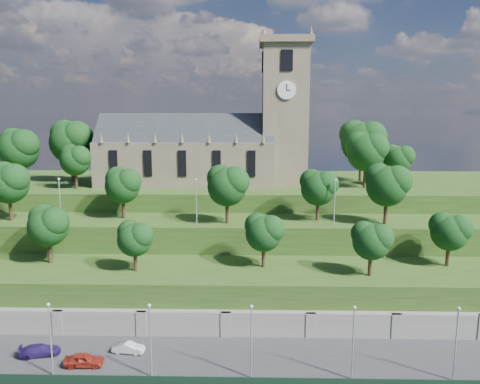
{
  "coord_description": "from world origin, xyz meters",
  "views": [
    {
      "loc": [
        7.9,
        -40.47,
        28.18
      ],
      "look_at": [
        6.25,
        30.0,
        16.17
      ],
      "focal_mm": 35.0,
      "sensor_mm": 36.0,
      "label": 1
    }
  ],
  "objects_px": {
    "church": "(212,144)",
    "car_left": "(84,360)",
    "car_right": "(40,350)",
    "car_middle": "(129,348)"
  },
  "relations": [
    {
      "from": "church",
      "to": "car_right",
      "type": "distance_m",
      "value": 47.13
    },
    {
      "from": "church",
      "to": "car_middle",
      "type": "height_order",
      "value": "church"
    },
    {
      "from": "car_right",
      "to": "car_left",
      "type": "bearing_deg",
      "value": -124.54
    },
    {
      "from": "church",
      "to": "car_left",
      "type": "bearing_deg",
      "value": -103.78
    },
    {
      "from": "car_left",
      "to": "car_middle",
      "type": "bearing_deg",
      "value": -56.22
    },
    {
      "from": "car_left",
      "to": "car_right",
      "type": "xyz_separation_m",
      "value": [
        -5.58,
        2.03,
        -0.08
      ]
    },
    {
      "from": "car_middle",
      "to": "car_right",
      "type": "relative_size",
      "value": 0.82
    },
    {
      "from": "car_left",
      "to": "car_right",
      "type": "distance_m",
      "value": 5.94
    },
    {
      "from": "car_middle",
      "to": "church",
      "type": "bearing_deg",
      "value": -3.0
    },
    {
      "from": "car_right",
      "to": "car_middle",
      "type": "bearing_deg",
      "value": -99.43
    }
  ]
}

